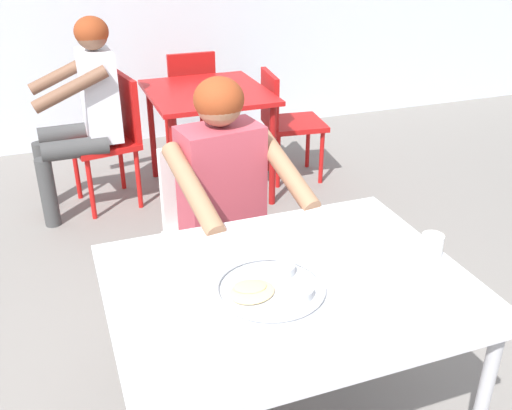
% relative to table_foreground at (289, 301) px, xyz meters
% --- Properties ---
extents(table_foreground, '(1.11, 0.87, 0.75)m').
position_rel_table_foreground_xyz_m(table_foreground, '(0.00, 0.00, 0.00)').
color(table_foreground, silver).
rests_on(table_foreground, ground).
extents(thali_tray, '(0.34, 0.34, 0.03)m').
position_rel_table_foreground_xyz_m(thali_tray, '(-0.07, -0.03, 0.09)').
color(thali_tray, '#B7BABF').
rests_on(thali_tray, table_foreground).
extents(drinking_cup, '(0.07, 0.07, 0.09)m').
position_rel_table_foreground_xyz_m(drinking_cup, '(0.49, -0.04, 0.12)').
color(drinking_cup, white).
rests_on(drinking_cup, table_foreground).
extents(chair_foreground, '(0.47, 0.48, 0.85)m').
position_rel_table_foreground_xyz_m(chair_foreground, '(0.01, 0.91, -0.19)').
color(chair_foreground, silver).
rests_on(chair_foreground, ground).
extents(diner_foreground, '(0.55, 0.59, 1.21)m').
position_rel_table_foreground_xyz_m(diner_foreground, '(0.03, 0.69, 0.04)').
color(diner_foreground, '#323232').
rests_on(diner_foreground, ground).
extents(table_background_red, '(0.78, 0.86, 0.73)m').
position_rel_table_foreground_xyz_m(table_background_red, '(0.38, 2.28, -0.04)').
color(table_background_red, '#B71414').
rests_on(table_background_red, ground).
extents(chair_red_left, '(0.47, 0.49, 0.86)m').
position_rel_table_foreground_xyz_m(chair_red_left, '(-0.25, 2.33, -0.17)').
color(chair_red_left, red).
rests_on(chair_red_left, ground).
extents(chair_red_right, '(0.45, 0.44, 0.80)m').
position_rel_table_foreground_xyz_m(chair_red_right, '(0.96, 2.30, -0.21)').
color(chair_red_right, '#B01313').
rests_on(chair_red_right, ground).
extents(chair_red_far, '(0.39, 0.42, 0.86)m').
position_rel_table_foreground_xyz_m(chair_red_far, '(0.42, 2.94, -0.17)').
color(chair_red_far, '#A91412').
rests_on(chair_red_far, ground).
extents(patron_background, '(0.56, 0.50, 1.24)m').
position_rel_table_foreground_xyz_m(patron_background, '(-0.40, 2.28, 0.06)').
color(patron_background, '#3E3E3E').
rests_on(patron_background, ground).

